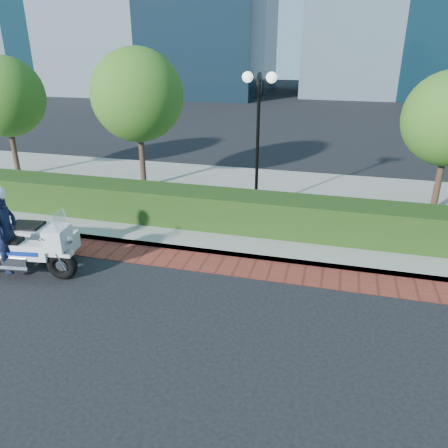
% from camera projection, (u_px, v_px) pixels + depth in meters
% --- Properties ---
extents(ground, '(120.00, 120.00, 0.00)m').
position_uv_depth(ground, '(166.00, 291.00, 9.75)').
color(ground, black).
rests_on(ground, ground).
extents(brick_strip, '(60.00, 1.00, 0.01)m').
position_uv_depth(brick_strip, '(189.00, 260.00, 11.09)').
color(brick_strip, maroon).
rests_on(brick_strip, ground).
extents(sidewalk, '(60.00, 8.00, 0.15)m').
position_uv_depth(sidewalk, '(232.00, 201.00, 15.07)').
color(sidewalk, gray).
rests_on(sidewalk, ground).
extents(hedge_main, '(18.00, 1.20, 1.00)m').
position_uv_depth(hedge_main, '(212.00, 209.00, 12.71)').
color(hedge_main, black).
rests_on(hedge_main, sidewalk).
extents(lamppost, '(1.02, 0.70, 4.21)m').
position_uv_depth(lamppost, '(258.00, 121.00, 13.01)').
color(lamppost, black).
rests_on(lamppost, sidewalk).
extents(tree_a, '(3.00, 3.00, 4.58)m').
position_uv_depth(tree_a, '(4.00, 97.00, 16.46)').
color(tree_a, '#332319').
rests_on(tree_a, sidewalk).
extents(tree_b, '(3.20, 3.20, 4.89)m').
position_uv_depth(tree_b, '(138.00, 95.00, 15.06)').
color(tree_b, '#332319').
rests_on(tree_b, sidewalk).
extents(police_motorcycle, '(2.74, 1.95, 2.22)m').
position_uv_depth(police_motorcycle, '(23.00, 240.00, 10.43)').
color(police_motorcycle, black).
rests_on(police_motorcycle, ground).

